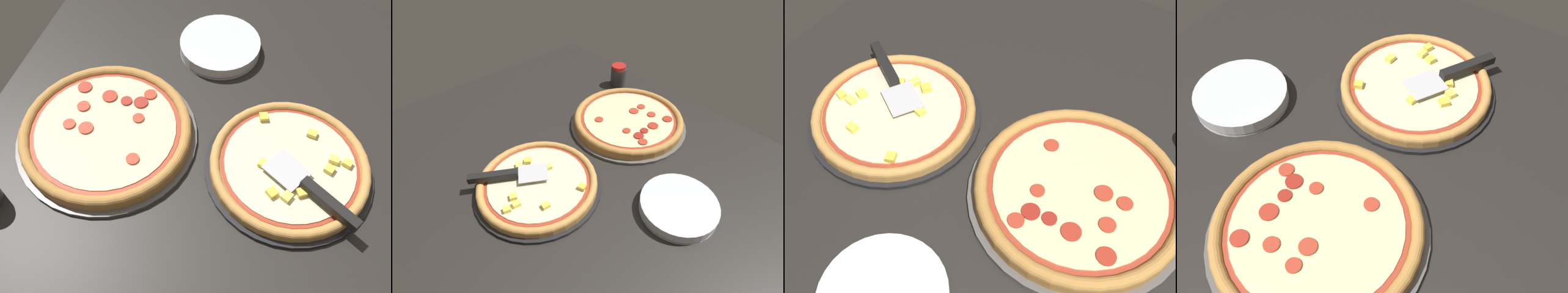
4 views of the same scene
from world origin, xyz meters
The scene contains 7 objects.
ground_plane centered at (0.00, 0.00, -1.80)cm, with size 135.47×113.36×3.60cm, color black.
pizza_pan_front centered at (3.79, -17.35, 0.50)cm, with size 37.67×37.67×1.00cm, color black.
pizza_front centered at (3.79, -17.37, 2.35)cm, with size 35.41×35.41×3.19cm.
pizza_pan_back centered at (1.16, 25.14, 0.50)cm, with size 42.39×42.39×1.00cm, color #565451.
pizza_back centered at (1.19, 25.14, 2.71)cm, with size 39.84×39.84×3.40cm.
serving_spatula centered at (-3.67, -24.77, 5.02)cm, with size 15.96×21.83×2.00cm.
plate_stack centered at (36.64, 6.86, 1.75)cm, with size 21.56×21.56×3.50cm.
Camera 1 is at (-53.36, -12.17, 88.28)cm, focal length 42.00 mm.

